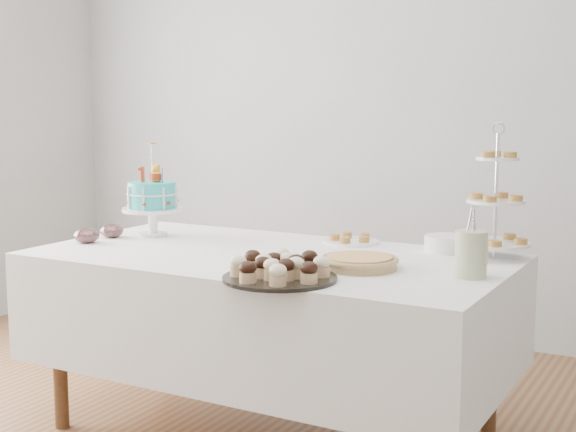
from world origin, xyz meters
The scene contains 11 objects.
walls centered at (0.00, 0.00, 1.35)m, with size 5.04×4.04×2.70m.
table centered at (0.00, 0.30, 0.54)m, with size 1.92×1.02×0.77m.
birthday_cake centered at (-0.70, 0.43, 0.89)m, with size 0.28×0.28×0.43m.
cupcake_tray centered at (0.28, -0.10, 0.81)m, with size 0.40×0.40×0.09m.
pie centered at (0.44, 0.21, 0.80)m, with size 0.30×0.30×0.05m.
tiered_stand centered at (0.82, 0.66, 0.99)m, with size 0.28×0.28×0.54m.
plate_stack centered at (0.61, 0.70, 0.80)m, with size 0.17×0.17×0.07m.
pastry_plate centered at (0.18, 0.70, 0.79)m, with size 0.25×0.25×0.04m.
jam_bowl_a centered at (-0.84, 0.14, 0.80)m, with size 0.11×0.11×0.07m.
jam_bowl_b centered at (-0.84, 0.30, 0.80)m, with size 0.11×0.11×0.06m.
utensil_pitcher centered at (0.84, 0.27, 0.86)m, with size 0.12×0.11×0.25m.
Camera 1 is at (1.63, -2.47, 1.38)m, focal length 50.00 mm.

